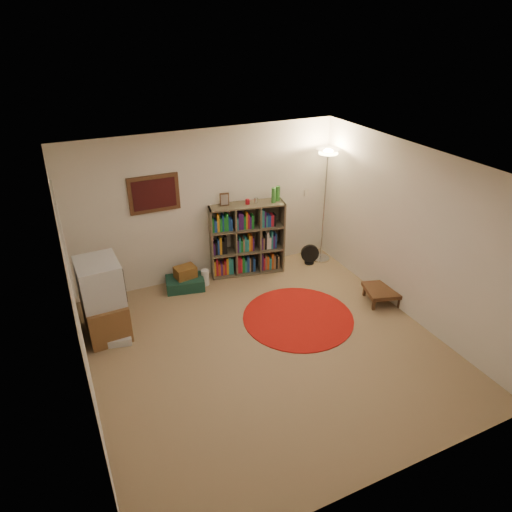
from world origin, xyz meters
The scene contains 11 objects.
room centered at (-0.05, 0.05, 1.26)m, with size 4.54×4.54×2.54m.
bookshelf centered at (0.58, 2.05, 0.61)m, with size 1.31×0.59×1.51m.
floor_lamp centered at (2.01, 1.88, 1.71)m, with size 0.44×0.44×2.06m.
floor_fan centered at (1.74, 1.82, 0.19)m, with size 0.33×0.22×0.37m.
tv_stand centered at (-1.90, 1.28, 0.55)m, with size 0.58×0.80×1.13m.
dvd_box centered at (-1.80, 0.98, 0.05)m, with size 0.38×0.34×0.11m.
suitcase centered at (-0.56, 1.94, 0.10)m, with size 0.68×0.51×0.20m.
wicker_basket centered at (-0.54, 1.97, 0.29)m, with size 0.36×0.28×0.19m.
paper_towel centered at (-0.22, 1.92, 0.14)m, with size 0.13×0.13×0.27m.
red_rug centered at (0.71, 0.43, 0.01)m, with size 1.65×1.65×0.01m.
side_table centered at (2.12, 0.27, 0.20)m, with size 0.64×0.64×0.24m.
Camera 1 is at (-2.21, -4.37, 3.99)m, focal length 32.00 mm.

